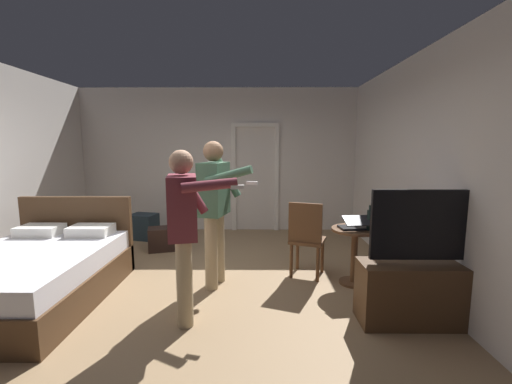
% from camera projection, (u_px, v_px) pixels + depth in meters
% --- Properties ---
extents(ground_plane, '(6.11, 6.11, 0.00)m').
position_uv_depth(ground_plane, '(193.00, 287.00, 4.00)').
color(ground_plane, '#997A56').
extents(wall_back, '(5.62, 0.12, 2.80)m').
position_uv_depth(wall_back, '(219.00, 160.00, 6.62)').
color(wall_back, silver).
rests_on(wall_back, ground_plane).
extents(wall_right, '(0.12, 5.80, 2.80)m').
position_uv_depth(wall_right, '(430.00, 172.00, 3.79)').
color(wall_right, silver).
rests_on(wall_right, ground_plane).
extents(doorway_frame, '(0.93, 0.08, 2.13)m').
position_uv_depth(doorway_frame, '(255.00, 170.00, 6.56)').
color(doorway_frame, white).
rests_on(doorway_frame, ground_plane).
extents(bed, '(1.47, 1.99, 1.02)m').
position_uv_depth(bed, '(36.00, 273.00, 3.64)').
color(bed, '#4C331E').
rests_on(bed, ground_plane).
extents(tv_flatscreen, '(1.27, 0.40, 1.30)m').
position_uv_depth(tv_flatscreen, '(427.00, 285.00, 3.16)').
color(tv_flatscreen, '#4C331E').
rests_on(tv_flatscreen, ground_plane).
extents(side_table, '(0.57, 0.57, 0.70)m').
position_uv_depth(side_table, '(354.00, 247.00, 4.05)').
color(side_table, brown).
rests_on(side_table, ground_plane).
extents(laptop, '(0.36, 0.36, 0.17)m').
position_uv_depth(laptop, '(354.00, 225.00, 3.97)').
color(laptop, black).
rests_on(laptop, side_table).
extents(bottle_on_table, '(0.06, 0.06, 0.30)m').
position_uv_depth(bottle_on_table, '(370.00, 220.00, 3.92)').
color(bottle_on_table, black).
rests_on(bottle_on_table, side_table).
extents(wooden_chair, '(0.54, 0.54, 0.99)m').
position_uv_depth(wooden_chair, '(306.00, 236.00, 4.24)').
color(wooden_chair, brown).
rests_on(wooden_chair, ground_plane).
extents(person_blue_shirt, '(0.77, 0.64, 1.66)m').
position_uv_depth(person_blue_shirt, '(184.00, 223.00, 3.14)').
color(person_blue_shirt, tan).
rests_on(person_blue_shirt, ground_plane).
extents(person_striped_shirt, '(0.70, 0.72, 1.75)m').
position_uv_depth(person_striped_shirt, '(215.00, 203.00, 3.94)').
color(person_striped_shirt, tan).
rests_on(person_striped_shirt, ground_plane).
extents(suitcase_dark, '(0.52, 0.47, 0.45)m').
position_uv_depth(suitcase_dark, '(144.00, 226.00, 6.07)').
color(suitcase_dark, '#1E2D38').
rests_on(suitcase_dark, ground_plane).
extents(suitcase_small, '(0.59, 0.46, 0.37)m').
position_uv_depth(suitcase_small, '(165.00, 239.00, 5.42)').
color(suitcase_small, black).
rests_on(suitcase_small, ground_plane).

